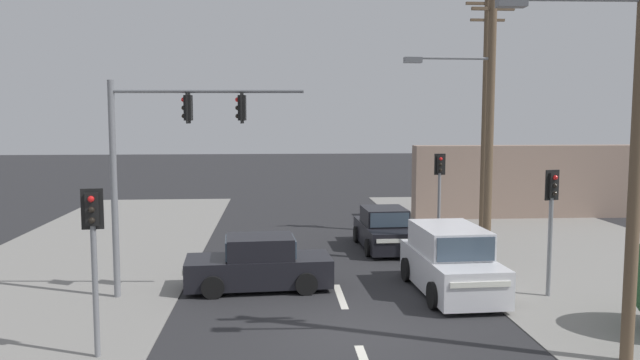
{
  "coord_description": "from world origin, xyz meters",
  "views": [
    {
      "loc": [
        -1.82,
        -13.95,
        5.02
      ],
      "look_at": [
        -0.5,
        4.0,
        3.18
      ],
      "focal_mm": 35.0,
      "sensor_mm": 36.0,
      "label": 1
    }
  ],
  "objects_px": {
    "pedestal_signal_right_kerb": "(551,211)",
    "sedan_crossing_left": "(259,265)",
    "utility_pole_foreground_right": "(633,96)",
    "pedestal_signal_far_median": "(440,182)",
    "utility_pole_midground_right": "(486,113)",
    "pedestal_signal_left_kerb": "(94,244)",
    "sedan_kerbside_parked": "(384,230)",
    "suv_receding_far": "(450,262)",
    "traffic_signal_mast": "(160,149)",
    "utility_pole_background_right": "(485,111)"
  },
  "relations": [
    {
      "from": "pedestal_signal_right_kerb",
      "to": "sedan_crossing_left",
      "type": "xyz_separation_m",
      "value": [
        -8.09,
        1.4,
        -1.71
      ]
    },
    {
      "from": "utility_pole_foreground_right",
      "to": "pedestal_signal_far_median",
      "type": "bearing_deg",
      "value": 92.37
    },
    {
      "from": "utility_pole_midground_right",
      "to": "pedestal_signal_left_kerb",
      "type": "height_order",
      "value": "utility_pole_midground_right"
    },
    {
      "from": "utility_pole_foreground_right",
      "to": "sedan_crossing_left",
      "type": "relative_size",
      "value": 2.33
    },
    {
      "from": "utility_pole_foreground_right",
      "to": "sedan_kerbside_parked",
      "type": "xyz_separation_m",
      "value": [
        -2.87,
        11.34,
        -4.71
      ]
    },
    {
      "from": "pedestal_signal_far_median",
      "to": "utility_pole_midground_right",
      "type": "bearing_deg",
      "value": -84.78
    },
    {
      "from": "suv_receding_far",
      "to": "pedestal_signal_right_kerb",
      "type": "bearing_deg",
      "value": -13.16
    },
    {
      "from": "traffic_signal_mast",
      "to": "sedan_crossing_left",
      "type": "relative_size",
      "value": 1.38
    },
    {
      "from": "utility_pole_foreground_right",
      "to": "traffic_signal_mast",
      "type": "xyz_separation_m",
      "value": [
        -10.12,
        5.37,
        -1.26
      ]
    },
    {
      "from": "utility_pole_foreground_right",
      "to": "sedan_crossing_left",
      "type": "bearing_deg",
      "value": 140.92
    },
    {
      "from": "pedestal_signal_far_median",
      "to": "suv_receding_far",
      "type": "relative_size",
      "value": 0.77
    },
    {
      "from": "traffic_signal_mast",
      "to": "suv_receding_far",
      "type": "relative_size",
      "value": 1.3
    },
    {
      "from": "utility_pole_background_right",
      "to": "sedan_crossing_left",
      "type": "relative_size",
      "value": 2.3
    },
    {
      "from": "utility_pole_midground_right",
      "to": "pedestal_signal_far_median",
      "type": "xyz_separation_m",
      "value": [
        -0.38,
        4.14,
        -2.72
      ]
    },
    {
      "from": "traffic_signal_mast",
      "to": "pedestal_signal_left_kerb",
      "type": "distance_m",
      "value": 4.69
    },
    {
      "from": "utility_pole_midground_right",
      "to": "sedan_crossing_left",
      "type": "relative_size",
      "value": 2.21
    },
    {
      "from": "pedestal_signal_right_kerb",
      "to": "sedan_crossing_left",
      "type": "distance_m",
      "value": 8.39
    },
    {
      "from": "pedestal_signal_left_kerb",
      "to": "pedestal_signal_right_kerb",
      "type": "bearing_deg",
      "value": 17.75
    },
    {
      "from": "pedestal_signal_right_kerb",
      "to": "pedestal_signal_left_kerb",
      "type": "height_order",
      "value": "same"
    },
    {
      "from": "pedestal_signal_left_kerb",
      "to": "suv_receding_far",
      "type": "xyz_separation_m",
      "value": [
        8.71,
        4.24,
        -1.53
      ]
    },
    {
      "from": "pedestal_signal_right_kerb",
      "to": "suv_receding_far",
      "type": "xyz_separation_m",
      "value": [
        -2.63,
        0.61,
        -1.53
      ]
    },
    {
      "from": "utility_pole_midground_right",
      "to": "sedan_kerbside_parked",
      "type": "height_order",
      "value": "utility_pole_midground_right"
    },
    {
      "from": "sedan_crossing_left",
      "to": "pedestal_signal_far_median",
      "type": "bearing_deg",
      "value": 41.52
    },
    {
      "from": "sedan_kerbside_parked",
      "to": "suv_receding_far",
      "type": "bearing_deg",
      "value": -82.12
    },
    {
      "from": "utility_pole_background_right",
      "to": "suv_receding_far",
      "type": "height_order",
      "value": "utility_pole_background_right"
    },
    {
      "from": "utility_pole_midground_right",
      "to": "suv_receding_far",
      "type": "height_order",
      "value": "utility_pole_midground_right"
    },
    {
      "from": "sedan_crossing_left",
      "to": "utility_pole_background_right",
      "type": "bearing_deg",
      "value": 38.14
    },
    {
      "from": "utility_pole_background_right",
      "to": "pedestal_signal_left_kerb",
      "type": "bearing_deg",
      "value": -135.37
    },
    {
      "from": "utility_pole_background_right",
      "to": "traffic_signal_mast",
      "type": "distance_m",
      "value": 14.12
    },
    {
      "from": "pedestal_signal_left_kerb",
      "to": "sedan_kerbside_parked",
      "type": "xyz_separation_m",
      "value": [
        7.87,
        10.29,
        -1.71
      ]
    },
    {
      "from": "utility_pole_midground_right",
      "to": "pedestal_signal_far_median",
      "type": "height_order",
      "value": "utility_pole_midground_right"
    },
    {
      "from": "utility_pole_background_right",
      "to": "suv_receding_far",
      "type": "bearing_deg",
      "value": -114.53
    },
    {
      "from": "pedestal_signal_far_median",
      "to": "sedan_crossing_left",
      "type": "height_order",
      "value": "pedestal_signal_far_median"
    },
    {
      "from": "pedestal_signal_far_median",
      "to": "sedan_crossing_left",
      "type": "bearing_deg",
      "value": -138.48
    },
    {
      "from": "utility_pole_midground_right",
      "to": "pedestal_signal_far_median",
      "type": "distance_m",
      "value": 4.97
    },
    {
      "from": "utility_pole_midground_right",
      "to": "suv_receding_far",
      "type": "distance_m",
      "value": 5.46
    },
    {
      "from": "utility_pole_foreground_right",
      "to": "sedan_kerbside_parked",
      "type": "distance_m",
      "value": 12.61
    },
    {
      "from": "utility_pole_midground_right",
      "to": "sedan_crossing_left",
      "type": "bearing_deg",
      "value": -164.47
    },
    {
      "from": "sedan_kerbside_parked",
      "to": "pedestal_signal_left_kerb",
      "type": "bearing_deg",
      "value": -127.42
    },
    {
      "from": "pedestal_signal_right_kerb",
      "to": "pedestal_signal_left_kerb",
      "type": "bearing_deg",
      "value": -162.25
    },
    {
      "from": "utility_pole_background_right",
      "to": "sedan_crossing_left",
      "type": "bearing_deg",
      "value": -141.86
    },
    {
      "from": "pedestal_signal_far_median",
      "to": "utility_pole_background_right",
      "type": "bearing_deg",
      "value": 24.23
    },
    {
      "from": "pedestal_signal_right_kerb",
      "to": "utility_pole_background_right",
      "type": "bearing_deg",
      "value": 83.4
    },
    {
      "from": "pedestal_signal_left_kerb",
      "to": "suv_receding_far",
      "type": "bearing_deg",
      "value": 25.97
    },
    {
      "from": "utility_pole_foreground_right",
      "to": "utility_pole_background_right",
      "type": "height_order",
      "value": "utility_pole_foreground_right"
    },
    {
      "from": "traffic_signal_mast",
      "to": "sedan_crossing_left",
      "type": "height_order",
      "value": "traffic_signal_mast"
    },
    {
      "from": "pedestal_signal_left_kerb",
      "to": "sedan_kerbside_parked",
      "type": "bearing_deg",
      "value": 52.58
    },
    {
      "from": "traffic_signal_mast",
      "to": "sedan_kerbside_parked",
      "type": "distance_m",
      "value": 10.0
    },
    {
      "from": "utility_pole_foreground_right",
      "to": "pedestal_signal_right_kerb",
      "type": "xyz_separation_m",
      "value": [
        0.59,
        4.68,
        -2.99
      ]
    },
    {
      "from": "traffic_signal_mast",
      "to": "pedestal_signal_right_kerb",
      "type": "height_order",
      "value": "traffic_signal_mast"
    }
  ]
}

